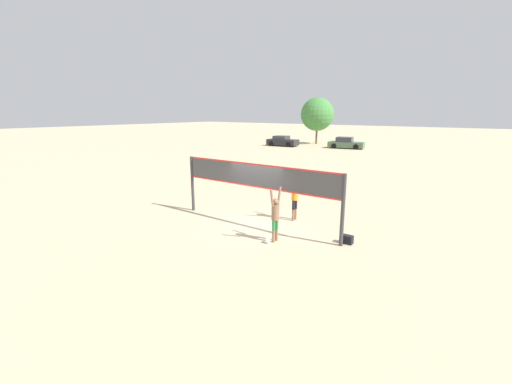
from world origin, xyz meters
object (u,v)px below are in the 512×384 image
(volleyball_net, at_px, (256,183))
(parked_car_mid, at_px, (346,143))
(player_blocker, at_px, (295,194))
(volleyball, at_px, (267,240))
(tree_left_cluster, at_px, (317,114))
(gear_bag, at_px, (347,239))
(parked_car_near, at_px, (282,141))
(player_spiker, at_px, (275,214))

(volleyball_net, bearing_deg, parked_car_mid, 105.70)
(player_blocker, distance_m, parked_car_mid, 30.46)
(volleyball, xyz_separation_m, tree_left_cluster, (-15.81, 35.15, 4.01))
(gear_bag, bearing_deg, volleyball_net, -175.15)
(gear_bag, xyz_separation_m, parked_car_mid, (-12.34, 30.15, 0.48))
(volleyball, bearing_deg, volleyball_net, 138.23)
(player_blocker, xyz_separation_m, parked_car_mid, (-9.48, 28.94, -0.53))
(parked_car_mid, relative_size, tree_left_cluster, 0.71)
(volleyball_net, xyz_separation_m, volleyball, (1.49, -1.33, -1.67))
(parked_car_near, bearing_deg, gear_bag, -59.66)
(volleyball_net, bearing_deg, player_spiker, -32.46)
(volleyball, distance_m, tree_left_cluster, 38.75)
(gear_bag, height_order, parked_car_near, parked_car_near)
(volleyball_net, height_order, volleyball, volleyball_net)
(parked_car_mid, bearing_deg, tree_left_cluster, 139.30)
(volleyball, bearing_deg, parked_car_near, 121.33)
(player_blocker, height_order, tree_left_cluster, tree_left_cluster)
(gear_bag, height_order, tree_left_cluster, tree_left_cluster)
(tree_left_cluster, bearing_deg, player_spiker, -65.42)
(player_blocker, relative_size, volleyball, 10.37)
(player_spiker, height_order, gear_bag, player_spiker)
(gear_bag, bearing_deg, player_blocker, 156.99)
(volleyball_net, relative_size, player_blocker, 3.44)
(gear_bag, distance_m, parked_car_near, 34.61)
(player_blocker, distance_m, parked_car_near, 31.99)
(player_blocker, relative_size, tree_left_cluster, 0.34)
(volleyball, bearing_deg, player_spiker, 68.28)
(volleyball_net, xyz_separation_m, parked_car_mid, (-8.57, 30.47, -1.15))
(player_blocker, xyz_separation_m, parked_car_near, (-17.48, 26.79, -0.54))
(player_spiker, distance_m, parked_car_near, 34.52)
(player_spiker, height_order, tree_left_cluster, tree_left_cluster)
(volleyball, bearing_deg, gear_bag, 36.00)
(player_blocker, distance_m, tree_left_cluster, 35.82)
(gear_bag, relative_size, parked_car_near, 0.10)
(gear_bag, bearing_deg, tree_left_cluster, 118.38)
(volleyball_net, xyz_separation_m, gear_bag, (3.77, 0.32, -1.63))
(volleyball, distance_m, gear_bag, 2.81)
(parked_car_near, relative_size, tree_left_cluster, 0.66)
(player_blocker, relative_size, gear_bag, 5.24)
(volleyball_net, xyz_separation_m, player_blocker, (0.92, 1.53, -0.63))
(volleyball, distance_m, parked_car_near, 34.72)
(parked_car_near, bearing_deg, volleyball, -64.31)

